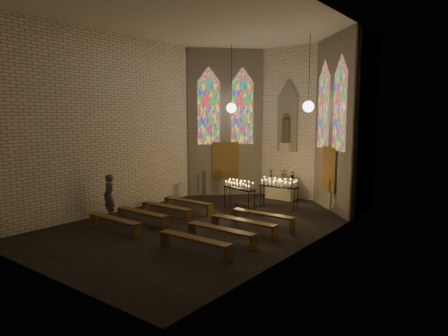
{
  "coord_description": "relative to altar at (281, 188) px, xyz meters",
  "views": [
    {
      "loc": [
        8.95,
        -10.69,
        3.77
      ],
      "look_at": [
        0.18,
        0.81,
        1.93
      ],
      "focal_mm": 32.0,
      "sensor_mm": 36.0,
      "label": 1
    }
  ],
  "objects": [
    {
      "name": "pew_right_3",
      "position": [
        1.77,
        -8.08,
        -0.13
      ],
      "size": [
        2.39,
        0.36,
        0.46
      ],
      "rotation": [
        0.0,
        0.0,
        0.01
      ],
      "color": "#503916",
      "rests_on": "ground"
    },
    {
      "name": "room",
      "position": [
        -0.0,
        -2.08,
        3.22
      ],
      "size": [
        8.22,
        12.43,
        7.0
      ],
      "color": "#F2E4CA",
      "rests_on": "ground"
    },
    {
      "name": "pew_left_0",
      "position": [
        -1.77,
        -4.48,
        -0.13
      ],
      "size": [
        2.39,
        0.36,
        0.46
      ],
      "rotation": [
        0.0,
        0.0,
        -0.01
      ],
      "color": "#503916",
      "rests_on": "ground"
    },
    {
      "name": "aisle_flower_pot",
      "position": [
        -0.12,
        -3.48,
        -0.31
      ],
      "size": [
        0.23,
        0.23,
        0.39
      ],
      "primitive_type": "imported",
      "rotation": [
        0.0,
        0.0,
        -0.06
      ],
      "color": "#4C723F",
      "rests_on": "ground"
    },
    {
      "name": "pew_left_1",
      "position": [
        -1.77,
        -5.68,
        -0.13
      ],
      "size": [
        2.39,
        0.36,
        0.46
      ],
      "rotation": [
        0.0,
        0.0,
        -0.01
      ],
      "color": "#503916",
      "rests_on": "ground"
    },
    {
      "name": "votive_stand_right",
      "position": [
        0.92,
        -1.88,
        0.54
      ],
      "size": [
        1.67,
        0.49,
        1.21
      ],
      "rotation": [
        0.0,
        0.0,
        0.06
      ],
      "color": "black",
      "rests_on": "ground"
    },
    {
      "name": "flower_vase_left",
      "position": [
        -0.55,
        -0.04,
        0.67
      ],
      "size": [
        0.21,
        0.18,
        0.34
      ],
      "primitive_type": "imported",
      "rotation": [
        0.0,
        0.0,
        0.4
      ],
      "color": "#4C723F",
      "rests_on": "altar"
    },
    {
      "name": "floor",
      "position": [
        0.0,
        -5.45,
        -0.5
      ],
      "size": [
        12.0,
        12.0,
        0.0
      ],
      "primitive_type": "plane",
      "color": "black",
      "rests_on": "ground"
    },
    {
      "name": "pew_left_3",
      "position": [
        -1.77,
        -8.08,
        -0.13
      ],
      "size": [
        2.39,
        0.36,
        0.46
      ],
      "rotation": [
        0.0,
        0.0,
        -0.01
      ],
      "color": "#503916",
      "rests_on": "ground"
    },
    {
      "name": "altar",
      "position": [
        0.0,
        0.0,
        0.0
      ],
      "size": [
        1.4,
        0.6,
        1.0
      ],
      "primitive_type": "cube",
      "color": "beige",
      "rests_on": "ground"
    },
    {
      "name": "votive_stand_left",
      "position": [
        -0.24,
        -3.08,
        0.5
      ],
      "size": [
        1.63,
        0.74,
        1.17
      ],
      "rotation": [
        0.0,
        0.0,
        -0.24
      ],
      "color": "black",
      "rests_on": "ground"
    },
    {
      "name": "flower_vase_center",
      "position": [
        0.09,
        0.07,
        0.7
      ],
      "size": [
        0.37,
        0.32,
        0.41
      ],
      "primitive_type": "imported",
      "rotation": [
        0.0,
        0.0,
        -0.01
      ],
      "color": "#4C723F",
      "rests_on": "altar"
    },
    {
      "name": "pew_right_0",
      "position": [
        1.77,
        -4.48,
        -0.13
      ],
      "size": [
        2.39,
        0.36,
        0.46
      ],
      "rotation": [
        0.0,
        0.0,
        0.01
      ],
      "color": "#503916",
      "rests_on": "ground"
    },
    {
      "name": "pew_right_1",
      "position": [
        1.77,
        -5.68,
        -0.13
      ],
      "size": [
        2.39,
        0.36,
        0.46
      ],
      "rotation": [
        0.0,
        0.0,
        0.01
      ],
      "color": "#503916",
      "rests_on": "ground"
    },
    {
      "name": "pew_right_2",
      "position": [
        1.77,
        -6.88,
        -0.13
      ],
      "size": [
        2.39,
        0.36,
        0.46
      ],
      "rotation": [
        0.0,
        0.0,
        0.01
      ],
      "color": "#503916",
      "rests_on": "ground"
    },
    {
      "name": "visitor",
      "position": [
        -3.3,
        -7.14,
        0.34
      ],
      "size": [
        0.69,
        0.54,
        1.69
      ],
      "primitive_type": "imported",
      "rotation": [
        0.0,
        0.0,
        -0.23
      ],
      "color": "#52515C",
      "rests_on": "ground"
    },
    {
      "name": "flower_vase_right",
      "position": [
        0.55,
        0.04,
        0.68
      ],
      "size": [
        0.25,
        0.23,
        0.37
      ],
      "primitive_type": "imported",
      "rotation": [
        0.0,
        0.0,
        -0.4
      ],
      "color": "#4C723F",
      "rests_on": "altar"
    },
    {
      "name": "pew_left_2",
      "position": [
        -1.77,
        -6.88,
        -0.13
      ],
      "size": [
        2.39,
        0.36,
        0.46
      ],
      "rotation": [
        0.0,
        0.0,
        -0.01
      ],
      "color": "#503916",
      "rests_on": "ground"
    }
  ]
}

